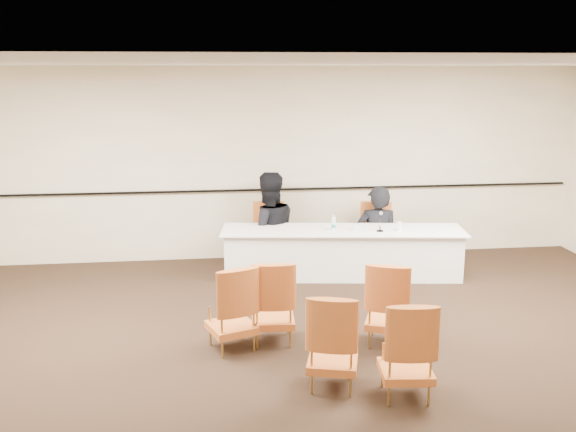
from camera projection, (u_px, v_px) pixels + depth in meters
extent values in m
plane|color=black|center=(306.00, 368.00, 6.47)|extent=(10.00, 10.00, 0.00)
plane|color=white|center=(308.00, 63.00, 5.80)|extent=(10.00, 10.00, 0.00)
cube|color=#FAEEC4|center=(269.00, 164.00, 10.00)|extent=(10.00, 0.04, 3.00)
cube|color=black|center=(269.00, 190.00, 10.05)|extent=(9.80, 0.04, 0.03)
imported|color=black|center=(377.00, 244.00, 9.81)|extent=(0.71, 0.52, 1.81)
imported|color=black|center=(268.00, 235.00, 9.79)|extent=(1.06, 0.89, 1.95)
cube|color=white|center=(378.00, 230.00, 9.16)|extent=(0.34, 0.28, 0.00)
cylinder|color=silver|center=(355.00, 227.00, 9.13)|extent=(0.08, 0.08, 0.10)
cylinder|color=white|center=(399.00, 227.00, 9.11)|extent=(0.10, 0.10, 0.13)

